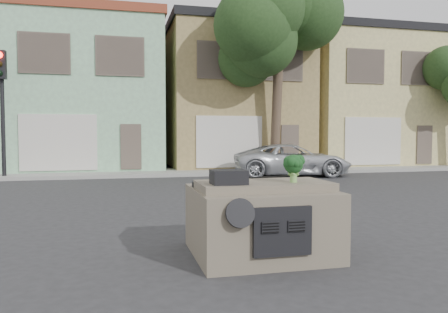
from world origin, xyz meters
name	(u,v)px	position (x,y,z in m)	size (l,w,h in m)	color
ground_plane	(217,217)	(0.00, 0.00, 0.00)	(120.00, 120.00, 0.00)	#303033
sidewalk	(166,172)	(0.00, 10.50, 0.07)	(40.00, 3.00, 0.15)	gray
townhouse_mint	(90,96)	(-3.50, 14.50, 3.77)	(7.20, 8.20, 7.55)	#94CA9E
townhouse_tan	(230,99)	(4.00, 14.50, 3.77)	(7.20, 8.20, 7.55)	#9A8450
townhouse_beige	(351,101)	(11.50, 14.50, 3.77)	(7.20, 8.20, 7.55)	#D2C37E
silver_pickup	(292,176)	(5.19, 8.31, 0.00)	(2.29, 4.97, 1.38)	silver
traffic_signal	(2,115)	(-6.50, 9.50, 2.55)	(0.40, 0.40, 5.10)	black
tree_near	(276,81)	(5.00, 9.80, 4.25)	(4.40, 4.00, 8.50)	#243F1B
car_dashboard	(260,217)	(0.00, -3.00, 0.56)	(2.00, 1.80, 1.12)	#6B6150
instrument_hump	(229,177)	(-0.58, -3.35, 1.22)	(0.48, 0.38, 0.20)	black
wiper_arm	(269,177)	(0.28, -2.62, 1.13)	(0.70, 0.03, 0.02)	black
broccoli	(294,168)	(0.39, -3.34, 1.33)	(0.34, 0.34, 0.41)	#123515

